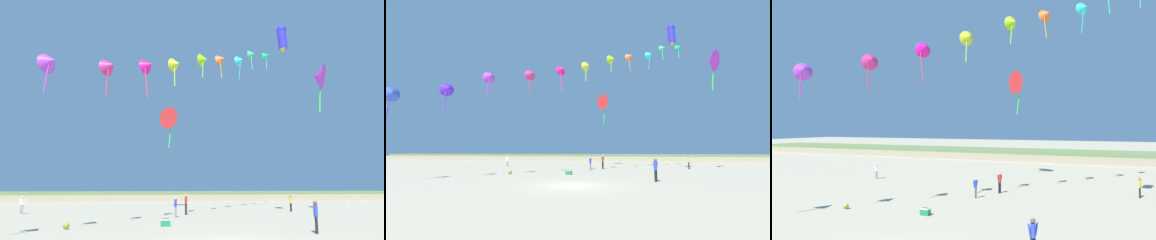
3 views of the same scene
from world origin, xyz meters
The scene contains 13 objects.
ground_plane centered at (0.00, 0.00, 0.00)m, with size 240.00×240.00×0.00m, color tan.
dune_ridge centered at (0.00, 45.23, 0.75)m, with size 120.00×10.37×1.50m.
person_near_left centered at (-13.96, 18.19, 0.88)m, with size 0.53×0.21×1.52m.
person_near_right centered at (10.41, 18.10, 0.89)m, with size 0.21×0.54×1.54m.
person_mid_center centered at (0.04, 15.79, 0.98)m, with size 0.31×0.58×1.69m.
person_far_left centered at (5.26, 3.20, 0.95)m, with size 0.41×0.51×1.64m.
person_far_right centered at (-1.08, 13.18, 0.90)m, with size 0.26×0.54×1.56m.
kite_banner_string centered at (-1.10, 11.95, 12.19)m, with size 27.12×28.42×18.96m.
large_kite_low_lead centered at (8.36, 13.33, 15.41)m, with size 1.19×1.17×2.60m.
large_kite_mid_trail centered at (-0.69, 25.40, 10.19)m, with size 2.51×2.30×4.79m.
large_kite_high_solo centered at (13.35, 16.57, 13.08)m, with size 2.60×2.83×5.01m.
beach_cooler centered at (-2.18, 7.42, 0.21)m, with size 0.58×0.41×0.46m.
beach_ball centered at (-7.79, 6.78, 0.18)m, with size 0.36×0.36×0.36m.
Camera 2 is at (3.73, -16.10, 2.12)m, focal length 24.00 mm.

